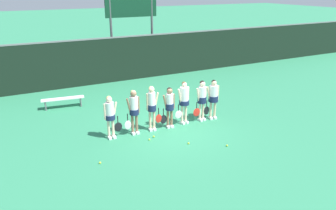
% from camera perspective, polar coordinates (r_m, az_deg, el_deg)
% --- Properties ---
extents(ground_plane, '(140.00, 140.00, 0.00)m').
position_cam_1_polar(ground_plane, '(13.13, -0.06, -3.88)').
color(ground_plane, '#2D7F56').
extents(fence_windscreen, '(60.00, 0.08, 2.61)m').
position_cam_1_polar(fence_windscreen, '(19.13, -10.07, 7.73)').
color(fence_windscreen, black).
rests_on(fence_windscreen, ground_plane).
extents(scoreboard, '(3.20, 0.15, 4.94)m').
position_cam_1_polar(scoreboard, '(20.28, -6.37, 15.70)').
color(scoreboard, '#515156').
rests_on(scoreboard, ground_plane).
extents(bench_courtside, '(1.93, 0.60, 0.46)m').
position_cam_1_polar(bench_courtside, '(15.80, -17.84, 0.92)').
color(bench_courtside, silver).
rests_on(bench_courtside, ground_plane).
extents(player_0, '(0.66, 0.36, 1.64)m').
position_cam_1_polar(player_0, '(12.04, -10.05, -1.50)').
color(player_0, beige).
rests_on(player_0, ground_plane).
extents(player_1, '(0.63, 0.35, 1.74)m').
position_cam_1_polar(player_1, '(12.25, -5.98, -0.57)').
color(player_1, '#8C664C').
rests_on(player_1, ground_plane).
extents(player_2, '(0.60, 0.33, 1.79)m').
position_cam_1_polar(player_2, '(12.49, -2.82, 0.08)').
color(player_2, beige).
rests_on(player_2, ground_plane).
extents(player_3, '(0.62, 0.33, 1.65)m').
position_cam_1_polar(player_3, '(12.77, 0.25, 0.16)').
color(player_3, '#8C664C').
rests_on(player_3, ground_plane).
extents(player_4, '(0.68, 0.41, 1.78)m').
position_cam_1_polar(player_4, '(13.13, 2.81, 1.08)').
color(player_4, beige).
rests_on(player_4, ground_plane).
extents(player_5, '(0.66, 0.37, 1.73)m').
position_cam_1_polar(player_5, '(13.50, 5.92, 1.39)').
color(player_5, beige).
rests_on(player_5, ground_plane).
extents(player_6, '(0.67, 0.41, 1.70)m').
position_cam_1_polar(player_6, '(13.73, 7.89, 1.58)').
color(player_6, beige).
rests_on(player_6, ground_plane).
extents(tennis_ball_0, '(0.07, 0.07, 0.07)m').
position_cam_1_polar(tennis_ball_0, '(12.07, -3.27, -6.02)').
color(tennis_ball_0, '#CCE033').
rests_on(tennis_ball_0, ground_plane).
extents(tennis_ball_1, '(0.07, 0.07, 0.07)m').
position_cam_1_polar(tennis_ball_1, '(12.28, -2.51, -5.50)').
color(tennis_ball_1, '#CCE033').
rests_on(tennis_ball_1, ground_plane).
extents(tennis_ball_2, '(0.07, 0.07, 0.07)m').
position_cam_1_polar(tennis_ball_2, '(10.80, -11.76, -9.82)').
color(tennis_ball_2, '#CCE033').
rests_on(tennis_ball_2, ground_plane).
extents(tennis_ball_3, '(0.07, 0.07, 0.07)m').
position_cam_1_polar(tennis_ball_3, '(11.80, 3.59, -6.67)').
color(tennis_ball_3, '#CCE033').
rests_on(tennis_ball_3, ground_plane).
extents(tennis_ball_4, '(0.07, 0.07, 0.07)m').
position_cam_1_polar(tennis_ball_4, '(11.80, 10.23, -6.96)').
color(tennis_ball_4, '#CCE033').
rests_on(tennis_ball_4, ground_plane).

